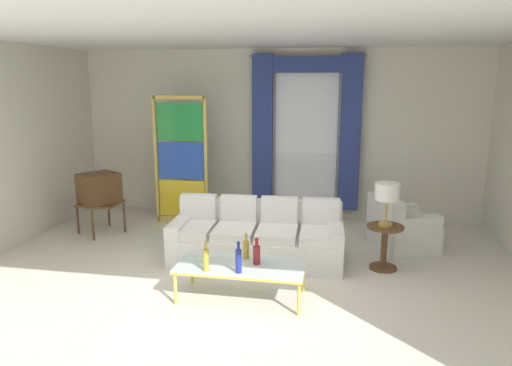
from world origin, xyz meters
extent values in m
plane|color=silver|center=(0.00, 0.00, 0.00)|extent=(16.00, 16.00, 0.00)
cube|color=silver|center=(0.00, 3.06, 1.50)|extent=(8.00, 0.12, 3.00)
cube|color=silver|center=(-3.66, 0.60, 1.50)|extent=(0.12, 7.00, 3.00)
cube|color=white|center=(0.00, 0.80, 3.02)|extent=(8.00, 7.60, 0.04)
cube|color=white|center=(0.54, 2.98, 1.55)|extent=(1.10, 0.02, 2.50)
cylinder|color=gold|center=(0.54, 2.90, 2.86)|extent=(2.00, 0.04, 0.04)
cube|color=navy|center=(-0.23, 2.88, 1.55)|extent=(0.36, 0.12, 2.70)
cube|color=navy|center=(1.31, 2.88, 1.55)|extent=(0.36, 0.12, 2.70)
cube|color=navy|center=(0.54, 2.88, 2.72)|extent=(1.80, 0.10, 0.28)
cube|color=white|center=(0.08, 0.63, 0.19)|extent=(2.36, 1.00, 0.38)
cube|color=white|center=(0.06, 1.00, 0.39)|extent=(2.33, 0.31, 0.78)
cube|color=white|center=(1.15, 0.68, 0.28)|extent=(0.24, 0.86, 0.56)
cube|color=white|center=(-0.99, 0.58, 0.28)|extent=(0.24, 0.86, 0.56)
cube|color=white|center=(0.95, 0.62, 0.44)|extent=(0.57, 0.76, 0.12)
cube|color=white|center=(0.94, 0.94, 0.66)|extent=(0.52, 0.16, 0.40)
cube|color=white|center=(0.37, 0.60, 0.44)|extent=(0.57, 0.76, 0.12)
cube|color=white|center=(0.36, 0.92, 0.66)|extent=(0.52, 0.16, 0.40)
cube|color=white|center=(-0.21, 0.57, 0.44)|extent=(0.57, 0.76, 0.12)
cube|color=white|center=(-0.22, 0.89, 0.66)|extent=(0.52, 0.16, 0.40)
cube|color=white|center=(-0.79, 0.54, 0.44)|extent=(0.57, 0.76, 0.12)
cube|color=white|center=(-0.80, 0.86, 0.66)|extent=(0.52, 0.16, 0.40)
cube|color=silver|center=(0.12, -0.51, 0.40)|extent=(1.46, 0.67, 0.02)
cube|color=gold|center=(0.12, -0.19, 0.38)|extent=(1.46, 0.04, 0.03)
cube|color=gold|center=(0.12, -0.82, 0.38)|extent=(1.46, 0.04, 0.03)
cube|color=gold|center=(-0.59, -0.51, 0.38)|extent=(0.04, 0.67, 0.03)
cube|color=gold|center=(0.83, -0.51, 0.38)|extent=(0.04, 0.67, 0.03)
cylinder|color=gold|center=(-0.57, -0.21, 0.19)|extent=(0.04, 0.04, 0.38)
cylinder|color=gold|center=(0.81, -0.21, 0.19)|extent=(0.04, 0.04, 0.38)
cylinder|color=gold|center=(-0.57, -0.80, 0.19)|extent=(0.04, 0.04, 0.38)
cylinder|color=gold|center=(0.81, -0.80, 0.19)|extent=(0.04, 0.04, 0.38)
cylinder|color=gold|center=(0.13, -0.32, 0.52)|extent=(0.07, 0.07, 0.21)
cylinder|color=gold|center=(0.13, -0.32, 0.65)|extent=(0.03, 0.03, 0.06)
sphere|color=gold|center=(0.13, -0.32, 0.70)|extent=(0.04, 0.04, 0.04)
cylinder|color=navy|center=(0.14, -0.74, 0.54)|extent=(0.07, 0.07, 0.26)
cylinder|color=navy|center=(0.14, -0.74, 0.70)|extent=(0.03, 0.03, 0.06)
sphere|color=navy|center=(0.14, -0.74, 0.75)|extent=(0.04, 0.04, 0.04)
cylinder|color=gold|center=(-0.22, -0.75, 0.53)|extent=(0.07, 0.07, 0.24)
cylinder|color=gold|center=(-0.22, -0.75, 0.68)|extent=(0.03, 0.03, 0.06)
sphere|color=gold|center=(-0.22, -0.75, 0.73)|extent=(0.04, 0.04, 0.04)
cylinder|color=maroon|center=(0.29, -0.46, 0.51)|extent=(0.08, 0.08, 0.21)
cylinder|color=maroon|center=(0.29, -0.46, 0.65)|extent=(0.04, 0.04, 0.06)
sphere|color=maroon|center=(0.29, -0.46, 0.70)|extent=(0.05, 0.05, 0.05)
cube|color=brown|center=(-2.64, 1.39, 0.50)|extent=(0.62, 0.54, 0.03)
cylinder|color=brown|center=(-2.99, 1.27, 0.25)|extent=(0.04, 0.04, 0.50)
cylinder|color=brown|center=(-2.70, 1.75, 0.25)|extent=(0.04, 0.04, 0.50)
cylinder|color=brown|center=(-2.58, 1.02, 0.25)|extent=(0.04, 0.04, 0.50)
cylinder|color=brown|center=(-2.29, 1.50, 0.25)|extent=(0.04, 0.04, 0.50)
cube|color=brown|center=(-2.64, 1.39, 0.76)|extent=(0.70, 0.73, 0.48)
cube|color=black|center=(-2.84, 1.51, 0.78)|extent=(0.22, 0.34, 0.30)
cylinder|color=gold|center=(-2.89, 1.44, 0.59)|extent=(0.03, 0.04, 0.04)
cylinder|color=gold|center=(-2.80, 1.58, 0.59)|extent=(0.03, 0.04, 0.04)
cylinder|color=silver|center=(-2.64, 1.39, 1.18)|extent=(0.08, 0.12, 0.34)
cylinder|color=silver|center=(-2.64, 1.39, 1.18)|extent=(0.08, 0.12, 0.34)
cube|color=white|center=(2.14, 1.56, 0.20)|extent=(1.04, 1.04, 0.40)
cube|color=white|center=(2.14, 1.56, 0.45)|extent=(0.90, 0.90, 0.10)
cube|color=white|center=(1.84, 1.44, 0.40)|extent=(0.49, 0.82, 0.80)
cube|color=white|center=(2.01, 1.85, 0.29)|extent=(0.75, 0.45, 0.58)
cube|color=white|center=(2.26, 1.26, 0.29)|extent=(0.75, 0.45, 0.58)
cube|color=gold|center=(-1.99, 2.21, 1.10)|extent=(0.05, 0.05, 2.20)
cube|color=gold|center=(-1.09, 2.21, 1.10)|extent=(0.05, 0.05, 2.20)
cube|color=gold|center=(-1.54, 2.21, 2.17)|extent=(0.90, 0.05, 0.06)
cube|color=gold|center=(-1.54, 2.21, 0.05)|extent=(0.90, 0.05, 0.10)
cube|color=yellow|center=(-1.54, 2.21, 0.43)|extent=(0.82, 0.02, 0.64)
cube|color=#1E47B7|center=(-1.54, 2.21, 1.10)|extent=(0.82, 0.02, 0.64)
cube|color=#238E3D|center=(-1.54, 2.21, 1.77)|extent=(0.82, 0.02, 0.64)
cylinder|color=beige|center=(-1.01, 2.02, 0.03)|extent=(0.16, 0.16, 0.06)
ellipsoid|color=#1D4198|center=(-1.01, 2.02, 0.14)|extent=(0.18, 0.32, 0.20)
sphere|color=#1D4198|center=(-1.01, 2.16, 0.25)|extent=(0.09, 0.09, 0.09)
cone|color=gold|center=(-1.01, 2.22, 0.25)|extent=(0.02, 0.04, 0.02)
cone|color=#32873C|center=(-1.01, 1.84, 0.24)|extent=(0.44, 0.40, 0.50)
cylinder|color=brown|center=(1.78, 0.69, 0.58)|extent=(0.48, 0.48, 0.03)
cylinder|color=brown|center=(1.78, 0.69, 0.29)|extent=(0.08, 0.08, 0.55)
cylinder|color=brown|center=(1.78, 0.69, 0.01)|extent=(0.36, 0.36, 0.03)
cylinder|color=#B29338|center=(1.78, 0.69, 0.61)|extent=(0.18, 0.18, 0.04)
cylinder|color=#B29338|center=(1.78, 0.69, 0.81)|extent=(0.03, 0.03, 0.36)
cylinder|color=white|center=(1.78, 0.69, 1.05)|extent=(0.32, 0.32, 0.22)
camera|label=1|loc=(1.21, -5.43, 2.45)|focal=33.18mm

